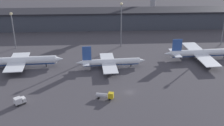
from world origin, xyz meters
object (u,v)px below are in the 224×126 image
at_px(service_vehicle_1, 105,95).
at_px(airplane_2, 202,53).
at_px(airplane_1, 110,62).
at_px(service_vehicle_0, 19,101).
at_px(airplane_0, 20,61).

bearing_deg(service_vehicle_1, airplane_2, 50.94).
distance_m(airplane_1, service_vehicle_1, 32.96).
bearing_deg(service_vehicle_0, service_vehicle_1, -31.69).
xyz_separation_m(airplane_2, service_vehicle_0, (-92.55, -44.56, -1.69)).
height_order(airplane_1, service_vehicle_1, airplane_1).
xyz_separation_m(airplane_0, airplane_1, (47.89, -2.07, -0.75)).
bearing_deg(airplane_2, airplane_0, -179.30).
distance_m(airplane_0, airplane_1, 47.94).
bearing_deg(airplane_2, service_vehicle_1, -146.89).
distance_m(airplane_0, airplane_2, 101.35).
bearing_deg(airplane_1, service_vehicle_0, -141.68).
distance_m(service_vehicle_0, service_vehicle_1, 35.81).
relative_size(airplane_0, airplane_2, 1.00).
bearing_deg(service_vehicle_1, airplane_1, 98.05).
xyz_separation_m(airplane_1, service_vehicle_0, (-39.36, -35.16, -1.26)).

